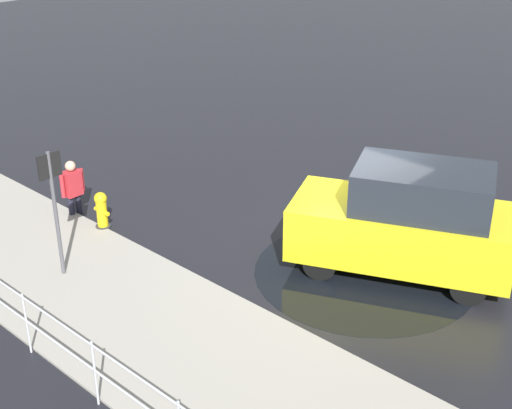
{
  "coord_description": "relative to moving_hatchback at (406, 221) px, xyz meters",
  "views": [
    {
      "loc": [
        -7.07,
        10.06,
        6.75
      ],
      "look_at": [
        1.22,
        1.03,
        0.9
      ],
      "focal_mm": 50.0,
      "sensor_mm": 36.0,
      "label": 1
    }
  ],
  "objects": [
    {
      "name": "sign_post",
      "position": [
        4.46,
        4.29,
        0.55
      ],
      "size": [
        0.07,
        0.44,
        2.4
      ],
      "color": "#4C4C51",
      "rests_on": "ground"
    },
    {
      "name": "kerb_strip",
      "position": [
        1.4,
        4.28,
        -1.01
      ],
      "size": [
        24.0,
        3.2,
        0.04
      ],
      "primitive_type": "cube",
      "color": "gray",
      "rests_on": "ground"
    },
    {
      "name": "puddle_patch",
      "position": [
        0.47,
        0.53,
        -1.02
      ],
      "size": [
        4.02,
        4.02,
        0.01
      ],
      "primitive_type": "cylinder",
      "color": "black",
      "rests_on": "ground"
    },
    {
      "name": "ground_plane",
      "position": [
        1.4,
        0.08,
        -1.03
      ],
      "size": [
        60.0,
        60.0,
        0.0
      ],
      "primitive_type": "plane",
      "color": "black"
    },
    {
      "name": "metal_railing",
      "position": [
        0.29,
        5.93,
        -0.31
      ],
      "size": [
        8.62,
        0.04,
        1.05
      ],
      "color": "#B7BABF",
      "rests_on": "ground"
    },
    {
      "name": "fire_hydrant",
      "position": [
        5.44,
        2.68,
        -0.63
      ],
      "size": [
        0.42,
        0.31,
        0.8
      ],
      "color": "gold",
      "rests_on": "ground"
    },
    {
      "name": "moving_hatchback",
      "position": [
        0.0,
        0.0,
        0.0
      ],
      "size": [
        4.25,
        3.15,
        2.06
      ],
      "color": "yellow",
      "rests_on": "ground"
    },
    {
      "name": "pedestrian",
      "position": [
        6.41,
        2.68,
        -0.34
      ],
      "size": [
        0.24,
        0.57,
        1.22
      ],
      "color": "#B2262D",
      "rests_on": "ground"
    }
  ]
}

